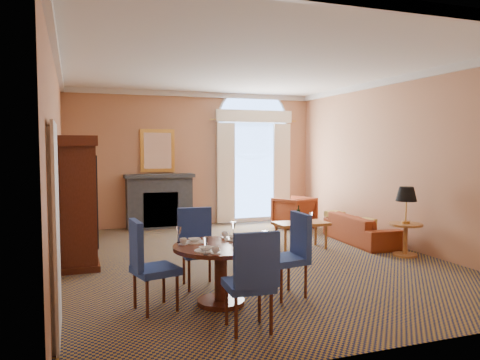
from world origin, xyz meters
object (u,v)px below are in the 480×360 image
object	(u,v)px
sofa	(362,229)
side_table	(406,213)
armchair	(294,212)
armoire	(78,204)
dining_table	(221,260)
coffee_table	(301,224)

from	to	relation	value
sofa	side_table	world-z (taller)	side_table
armchair	armoire	bearing A→B (deg)	-1.09
armoire	sofa	xyz separation A→B (m)	(5.27, 0.04, -0.72)
side_table	sofa	bearing A→B (deg)	92.34
dining_table	sofa	size ratio (longest dim) A/B	0.61
armchair	coffee_table	xyz separation A→B (m)	(-0.88, -2.07, 0.09)
armchair	coffee_table	size ratio (longest dim) A/B	0.82
sofa	side_table	distance (m)	1.31
dining_table	sofa	distance (m)	4.49
armoire	armchair	xyz separation A→B (m)	(4.77, 2.02, -0.62)
coffee_table	side_table	xyz separation A→B (m)	(1.43, -1.13, 0.30)
armoire	dining_table	size ratio (longest dim) A/B	1.80
armoire	coffee_table	size ratio (longest dim) A/B	2.10
coffee_table	armchair	bearing A→B (deg)	66.96
armoire	dining_table	world-z (taller)	armoire
dining_table	coffee_table	size ratio (longest dim) A/B	1.17
coffee_table	side_table	distance (m)	1.85
sofa	side_table	xyz separation A→B (m)	(0.05, -1.22, 0.48)
armoire	side_table	xyz separation A→B (m)	(5.32, -1.18, -0.23)
armoire	sofa	bearing A→B (deg)	0.42
sofa	armchair	xyz separation A→B (m)	(-0.50, 1.98, 0.09)
armoire	dining_table	xyz separation A→B (m)	(1.57, -2.48, -0.45)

